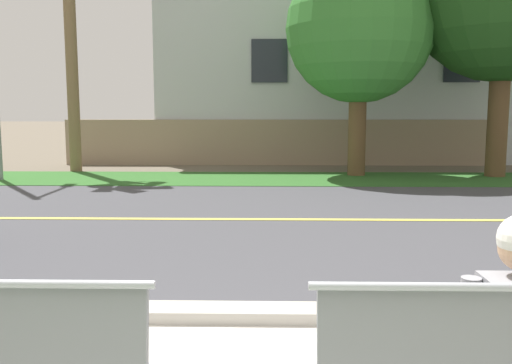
# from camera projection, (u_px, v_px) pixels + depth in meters

# --- Properties ---
(ground_plane) EXTENTS (140.00, 140.00, 0.00)m
(ground_plane) POSITION_uv_depth(u_px,v_px,m) (260.00, 204.00, 10.13)
(ground_plane) COLOR #665B4C
(curb_edge) EXTENTS (44.00, 0.30, 0.11)m
(curb_edge) POSITION_uv_depth(u_px,v_px,m) (249.00, 314.00, 4.52)
(curb_edge) COLOR #ADA89E
(curb_edge) RESTS_ON ground_plane
(street_asphalt) EXTENTS (52.00, 8.00, 0.01)m
(street_asphalt) POSITION_uv_depth(u_px,v_px,m) (258.00, 220.00, 8.64)
(street_asphalt) COLOR #424247
(street_asphalt) RESTS_ON ground_plane
(road_centre_line) EXTENTS (48.00, 0.14, 0.01)m
(road_centre_line) POSITION_uv_depth(u_px,v_px,m) (258.00, 219.00, 8.64)
(road_centre_line) COLOR #E0CC4C
(road_centre_line) RESTS_ON ground_plane
(far_verge_grass) EXTENTS (48.00, 2.80, 0.02)m
(far_verge_grass) POSITION_uv_depth(u_px,v_px,m) (262.00, 179.00, 13.75)
(far_verge_grass) COLOR #2D6026
(far_verge_grass) RESTS_ON ground_plane
(seated_person_grey) EXTENTS (0.52, 0.68, 1.25)m
(seated_person_grey) POSITION_uv_depth(u_px,v_px,m) (508.00, 331.00, 2.60)
(seated_person_grey) COLOR #333D56
(seated_person_grey) RESTS_ON ground_plane
(shade_tree_far_left) EXTENTS (3.73, 3.73, 6.15)m
(shade_tree_far_left) POSITION_uv_depth(u_px,v_px,m) (365.00, 18.00, 13.86)
(shade_tree_far_left) COLOR brown
(shade_tree_far_left) RESTS_ON ground_plane
(garden_wall) EXTENTS (13.00, 0.36, 1.40)m
(garden_wall) POSITION_uv_depth(u_px,v_px,m) (275.00, 142.00, 17.18)
(garden_wall) COLOR gray
(garden_wall) RESTS_ON ground_plane
(house_across_street) EXTENTS (13.97, 6.91, 6.38)m
(house_across_street) POSITION_uv_depth(u_px,v_px,m) (350.00, 67.00, 19.96)
(house_across_street) COLOR #B7BCC1
(house_across_street) RESTS_ON ground_plane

